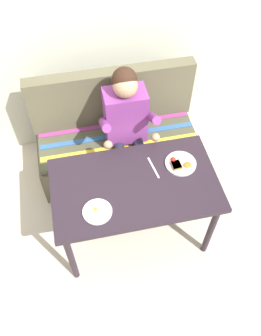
% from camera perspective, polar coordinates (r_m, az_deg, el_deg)
% --- Properties ---
extents(ground_plane, '(8.00, 8.00, 0.00)m').
position_cam_1_polar(ground_plane, '(3.16, 0.57, -10.04)').
color(ground_plane, beige).
extents(back_wall, '(4.40, 0.10, 2.60)m').
position_cam_1_polar(back_wall, '(3.09, -4.71, 23.34)').
color(back_wall, beige).
rests_on(back_wall, ground).
extents(table, '(1.20, 0.70, 0.73)m').
position_cam_1_polar(table, '(2.60, 0.69, -3.54)').
color(table, black).
rests_on(table, ground).
extents(couch, '(1.44, 0.56, 1.00)m').
position_cam_1_polar(couch, '(3.31, -2.21, 4.23)').
color(couch, brown).
rests_on(couch, ground).
extents(person, '(0.45, 0.61, 1.21)m').
position_cam_1_polar(person, '(2.90, -0.56, 7.25)').
color(person, '#7E3581').
rests_on(person, ground).
extents(plate_breakfast, '(0.23, 0.23, 0.05)m').
position_cam_1_polar(plate_breakfast, '(2.65, 7.93, 0.70)').
color(plate_breakfast, white).
rests_on(plate_breakfast, table).
extents(plate_eggs, '(0.20, 0.20, 0.04)m').
position_cam_1_polar(plate_eggs, '(2.41, -5.36, -6.98)').
color(plate_eggs, white).
rests_on(plate_eggs, table).
extents(knife, '(0.05, 0.20, 0.00)m').
position_cam_1_polar(knife, '(2.62, 3.69, 0.05)').
color(knife, silver).
rests_on(knife, table).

